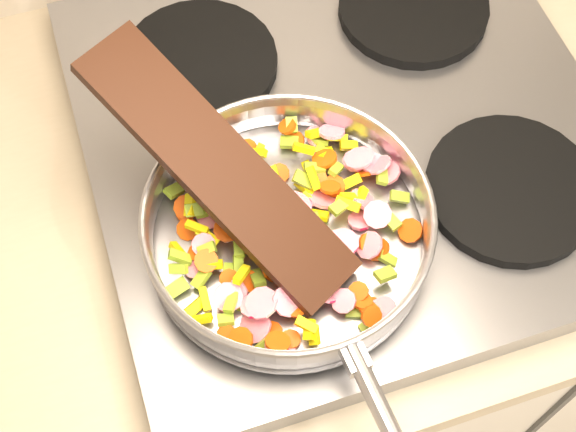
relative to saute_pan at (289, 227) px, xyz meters
name	(u,v)px	position (x,y,z in m)	size (l,w,h in m)	color
cooktop	(346,136)	(0.11, 0.13, -0.07)	(0.60, 0.60, 0.04)	#939399
grate_fl	(269,260)	(-0.03, -0.01, -0.04)	(0.19, 0.19, 0.02)	black
grate_fr	(511,189)	(0.25, -0.01, -0.04)	(0.19, 0.19, 0.02)	black
grate_bl	(199,62)	(-0.03, 0.27, -0.04)	(0.19, 0.19, 0.02)	black
grate_br	(413,8)	(0.25, 0.27, -0.04)	(0.19, 0.19, 0.02)	black
saute_pan	(289,227)	(0.00, 0.00, 0.00)	(0.34, 0.51, 0.06)	#9E9EA5
vegetable_heap	(289,231)	(0.00, 0.00, -0.01)	(0.28, 0.28, 0.05)	#87AA28
wooden_spatula	(218,167)	(-0.05, 0.06, 0.05)	(0.34, 0.08, 0.02)	black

